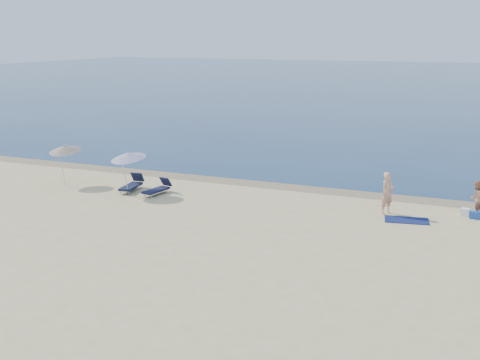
{
  "coord_description": "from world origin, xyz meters",
  "views": [
    {
      "loc": [
        6.91,
        -9.98,
        7.8
      ],
      "look_at": [
        -3.94,
        16.0,
        1.0
      ],
      "focal_mm": 45.0,
      "sensor_mm": 36.0,
      "label": 1
    }
  ],
  "objects_px": {
    "umbrella_near": "(128,156)",
    "blue_cooler": "(475,215)",
    "person_right": "(476,198)",
    "person_left": "(387,193)"
  },
  "relations": [
    {
      "from": "person_left",
      "to": "person_right",
      "type": "xyz_separation_m",
      "value": [
        3.66,
        1.37,
        -0.17
      ]
    },
    {
      "from": "person_right",
      "to": "umbrella_near",
      "type": "xyz_separation_m",
      "value": [
        -16.22,
        -2.78,
        1.18
      ]
    },
    {
      "from": "umbrella_near",
      "to": "blue_cooler",
      "type": "bearing_deg",
      "value": 29.89
    },
    {
      "from": "person_right",
      "to": "umbrella_near",
      "type": "height_order",
      "value": "umbrella_near"
    },
    {
      "from": "person_right",
      "to": "blue_cooler",
      "type": "distance_m",
      "value": 0.84
    },
    {
      "from": "person_right",
      "to": "blue_cooler",
      "type": "bearing_deg",
      "value": 27.51
    },
    {
      "from": "person_left",
      "to": "umbrella_near",
      "type": "xyz_separation_m",
      "value": [
        -12.56,
        -1.42,
        1.01
      ]
    },
    {
      "from": "person_left",
      "to": "blue_cooler",
      "type": "distance_m",
      "value": 3.85
    },
    {
      "from": "blue_cooler",
      "to": "umbrella_near",
      "type": "relative_size",
      "value": 0.19
    },
    {
      "from": "blue_cooler",
      "to": "umbrella_near",
      "type": "height_order",
      "value": "umbrella_near"
    }
  ]
}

